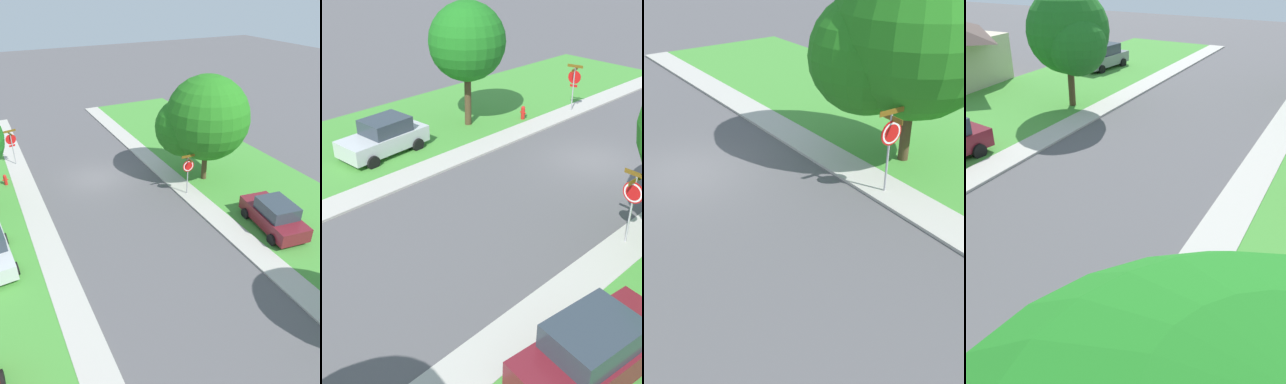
{
  "view_description": "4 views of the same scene",
  "coord_description": "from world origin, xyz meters",
  "views": [
    {
      "loc": [
        6.43,
        22.75,
        12.07
      ],
      "look_at": [
        -2.01,
        6.01,
        1.4
      ],
      "focal_mm": 34.68,
      "sensor_mm": 36.0,
      "label": 1
    },
    {
      "loc": [
        -10.62,
        17.78,
        9.61
      ],
      "look_at": [
        -0.25,
        7.54,
        1.4
      ],
      "focal_mm": 44.34,
      "sensor_mm": 36.0,
      "label": 2
    },
    {
      "loc": [
        4.79,
        13.83,
        7.47
      ],
      "look_at": [
        -1.16,
        5.31,
        1.4
      ],
      "focal_mm": 44.04,
      "sensor_mm": 36.0,
      "label": 3
    },
    {
      "loc": [
        7.2,
        0.3,
        7.43
      ],
      "look_at": [
        2.11,
        9.67,
        1.4
      ],
      "focal_mm": 39.28,
      "sensor_mm": 36.0,
      "label": 4
    }
  ],
  "objects": [
    {
      "name": "car_silver_near_corner",
      "position": [
        7.47,
        6.46,
        0.87
      ],
      "size": [
        2.25,
        4.41,
        1.76
      ],
      "color": "silver",
      "rests_on": "ground"
    },
    {
      "name": "sidewalk_west",
      "position": [
        -4.7,
        12.0,
        0.05
      ],
      "size": [
        1.4,
        56.0,
        0.1
      ],
      "primitive_type": "cube",
      "color": "#B7B2A8",
      "rests_on": "ground"
    },
    {
      "name": "ground_plane",
      "position": [
        0.0,
        0.0,
        0.0
      ],
      "size": [
        120.0,
        120.0,
        0.0
      ],
      "primitive_type": "plane",
      "color": "#565456"
    },
    {
      "name": "tree_sidewalk_far",
      "position": [
        7.6,
        0.92,
        4.36
      ],
      "size": [
        4.26,
        3.97,
        6.48
      ],
      "color": "#4C3823",
      "rests_on": "ground"
    },
    {
      "name": "fire_hydrant",
      "position": [
        5.8,
        -1.66,
        0.44
      ],
      "size": [
        0.38,
        0.22,
        0.83
      ],
      "color": "red",
      "rests_on": "ground"
    },
    {
      "name": "stop_sign_far_corner",
      "position": [
        -4.56,
        4.86,
        1.89
      ],
      "size": [
        0.92,
        0.92,
        2.77
      ],
      "color": "#9E9EA3",
      "rests_on": "ground"
    },
    {
      "name": "car_maroon_across_road",
      "position": [
        -6.88,
        10.32,
        0.87
      ],
      "size": [
        2.46,
        4.5,
        1.76
      ],
      "color": "maroon",
      "rests_on": "ground"
    },
    {
      "name": "stop_sign_near_corner",
      "position": [
        4.73,
        -4.8,
        1.88
      ],
      "size": [
        0.9,
        0.9,
        2.77
      ],
      "color": "#9E9EA3",
      "rests_on": "ground"
    }
  ]
}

